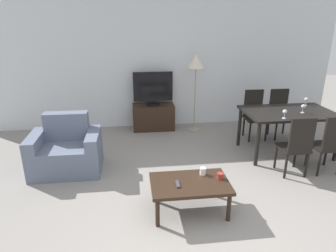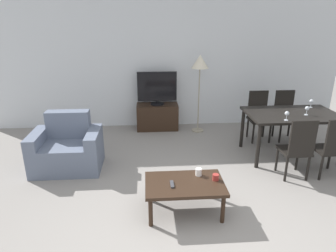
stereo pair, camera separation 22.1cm
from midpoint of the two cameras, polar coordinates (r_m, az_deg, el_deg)
The scene contains 18 objects.
ground_plane at distance 3.38m, azimuth 6.21°, elevation -21.76°, with size 18.00×18.00×0.00m, color gray.
wall_back at distance 6.38m, azimuth 0.55°, elevation 11.89°, with size 7.50×0.06×2.70m.
armchair at distance 4.90m, azimuth -17.38°, elevation -4.30°, with size 1.03×0.73×0.86m.
tv_stand at distance 6.34m, azimuth -1.04°, elevation 1.78°, with size 0.86×0.42×0.54m.
tv at distance 6.17m, azimuth -1.07°, elevation 7.19°, with size 0.81×0.28×0.68m.
coffee_table at distance 3.66m, azimuth 4.95°, elevation -11.35°, with size 0.94×0.60×0.40m.
dining_table at distance 5.42m, azimuth 23.61°, elevation 1.45°, with size 1.49×0.93×0.76m.
dining_chair_near at distance 4.71m, azimuth 24.72°, elevation -3.66°, with size 0.40×0.40×0.94m.
dining_chair_far at distance 6.25m, azimuth 22.33°, elevation 2.25°, with size 0.40×0.40×0.94m.
dining_chair_near_right at distance 4.98m, azimuth 29.99°, elevation -3.31°, with size 0.40×0.40×0.94m.
dining_chair_far_left at distance 6.03m, azimuth 17.89°, elevation 2.20°, with size 0.40×0.40×0.94m.
floor_lamp at distance 6.00m, azimuth 7.17°, elevation 11.33°, with size 0.34×0.34×1.57m.
remote_primary at distance 3.57m, azimuth 2.58°, elevation -11.05°, with size 0.04×0.15×0.02m.
cup_white_near at distance 3.78m, azimuth 7.53°, elevation -8.69°, with size 0.08×0.08×0.09m.
cup_colored_far at distance 3.72m, azimuth 10.78°, elevation -9.57°, with size 0.08×0.08×0.07m.
wine_glass_left at distance 5.84m, azimuth 26.64°, elevation 4.13°, with size 0.07×0.07×0.15m.
wine_glass_center at distance 4.94m, azimuth 22.92°, elevation 2.10°, with size 0.07×0.07×0.15m.
wine_glass_right at distance 5.36m, azimuth 26.06°, elevation 2.93°, with size 0.07×0.07×0.15m.
Camera 2 is at (-0.41, -2.49, 2.25)m, focal length 32.00 mm.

